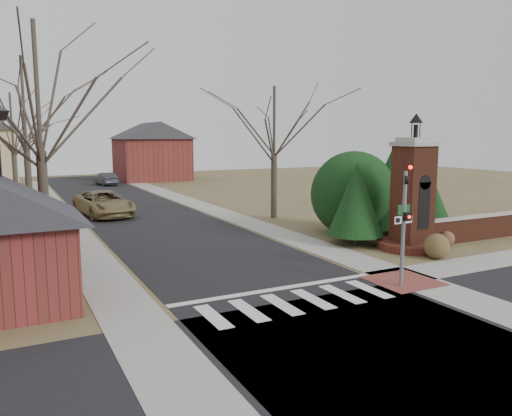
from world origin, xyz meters
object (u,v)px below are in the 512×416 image
sign_post (403,225)px  pickup_truck (104,204)px  traffic_signal_pole (404,216)px  brick_gate_monument (412,205)px  distant_car (106,179)px

sign_post → pickup_truck: bearing=111.9°
traffic_signal_pole → brick_gate_monument: size_ratio=0.69×
pickup_truck → distant_car: bearing=71.6°
distant_car → traffic_signal_pole: bearing=85.3°
pickup_truck → distant_car: 22.06m
brick_gate_monument → distant_car: brick_gate_monument is taller
traffic_signal_pole → brick_gate_monument: brick_gate_monument is taller
traffic_signal_pole → pickup_truck: traffic_signal_pole is taller
sign_post → brick_gate_monument: brick_gate_monument is taller
brick_gate_monument → distant_car: 39.36m
sign_post → pickup_truck: (-8.03, 19.95, -1.10)m
sign_post → traffic_signal_pole: bearing=-132.4°
sign_post → pickup_truck: 21.53m
brick_gate_monument → sign_post: bearing=-138.6°
sign_post → distant_car: bearing=95.5°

